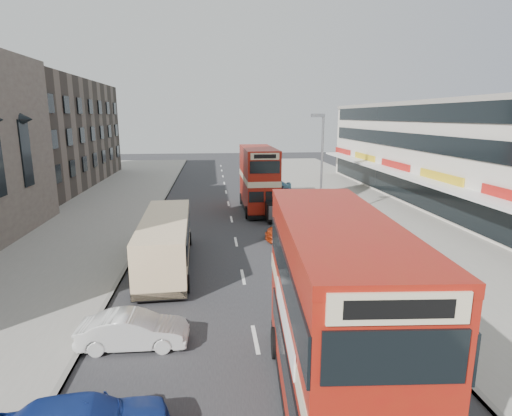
# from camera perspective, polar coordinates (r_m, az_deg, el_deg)

# --- Properties ---
(ground) EXTENTS (160.00, 160.00, 0.00)m
(ground) POSITION_cam_1_polar(r_m,az_deg,el_deg) (14.08, 0.83, -21.80)
(ground) COLOR #28282B
(ground) RESTS_ON ground
(road_surface) EXTENTS (12.00, 90.00, 0.01)m
(road_surface) POSITION_cam_1_polar(r_m,az_deg,el_deg) (32.55, -3.41, -1.56)
(road_surface) COLOR #28282B
(road_surface) RESTS_ON ground
(pavement_right) EXTENTS (12.00, 90.00, 0.15)m
(pavement_right) POSITION_cam_1_polar(r_m,az_deg,el_deg) (35.16, 16.52, -0.88)
(pavement_right) COLOR gray
(pavement_right) RESTS_ON ground
(pavement_left) EXTENTS (12.00, 90.00, 0.15)m
(pavement_left) POSITION_cam_1_polar(r_m,az_deg,el_deg) (34.17, -23.96, -1.84)
(pavement_left) COLOR gray
(pavement_left) RESTS_ON ground
(kerb_left) EXTENTS (0.20, 90.00, 0.16)m
(kerb_left) POSITION_cam_1_polar(r_m,az_deg,el_deg) (32.83, -14.11, -1.68)
(kerb_left) COLOR gray
(kerb_left) RESTS_ON ground
(kerb_right) EXTENTS (0.20, 90.00, 0.16)m
(kerb_right) POSITION_cam_1_polar(r_m,az_deg,el_deg) (33.36, 7.11, -1.17)
(kerb_right) COLOR gray
(kerb_right) RESTS_ON ground
(brick_terrace) EXTENTS (14.00, 28.00, 12.00)m
(brick_terrace) POSITION_cam_1_polar(r_m,az_deg,el_deg) (53.67, -29.03, 8.95)
(brick_terrace) COLOR #66594C
(brick_terrace) RESTS_ON ground
(commercial_row) EXTENTS (9.90, 46.20, 9.30)m
(commercial_row) POSITION_cam_1_polar(r_m,az_deg,el_deg) (39.89, 26.50, 6.60)
(commercial_row) COLOR beige
(commercial_row) RESTS_ON ground
(street_lamp) EXTENTS (1.00, 0.20, 8.12)m
(street_lamp) POSITION_cam_1_polar(r_m,az_deg,el_deg) (30.74, 8.97, 6.53)
(street_lamp) COLOR slate
(street_lamp) RESTS_ON ground
(bus_main) EXTENTS (3.26, 9.78, 5.30)m
(bus_main) POSITION_cam_1_polar(r_m,az_deg,el_deg) (11.31, 10.72, -14.80)
(bus_main) COLOR black
(bus_main) RESTS_ON ground
(bus_second) EXTENTS (2.66, 9.46, 5.21)m
(bus_second) POSITION_cam_1_polar(r_m,az_deg,el_deg) (35.17, 0.36, 4.07)
(bus_second) COLOR black
(bus_second) RESTS_ON ground
(coach) EXTENTS (2.77, 9.58, 2.52)m
(coach) POSITION_cam_1_polar(r_m,az_deg,el_deg) (22.58, -12.38, -4.35)
(coach) COLOR black
(coach) RESTS_ON ground
(car_left_front) EXTENTS (3.81, 1.42, 1.24)m
(car_left_front) POSITION_cam_1_polar(r_m,az_deg,el_deg) (15.65, -16.59, -15.90)
(car_left_front) COLOR silver
(car_left_front) RESTS_ON ground
(car_right_a) EXTENTS (5.16, 2.26, 1.47)m
(car_right_a) POSITION_cam_1_polar(r_m,az_deg,el_deg) (27.07, 6.63, -2.95)
(car_right_a) COLOR #A93210
(car_right_a) RESTS_ON ground
(car_right_b) EXTENTS (4.68, 2.27, 1.28)m
(car_right_b) POSITION_cam_1_polar(r_m,az_deg,el_deg) (33.04, 5.14, -0.25)
(car_right_b) COLOR #BC7812
(car_right_b) RESTS_ON ground
(car_right_c) EXTENTS (4.27, 1.73, 1.45)m
(car_right_c) POSITION_cam_1_polar(r_m,az_deg,el_deg) (43.66, 2.10, 3.06)
(car_right_c) COLOR #5996B3
(car_right_c) RESTS_ON ground
(pedestrian_near) EXTENTS (0.85, 0.79, 1.92)m
(pedestrian_near) POSITION_cam_1_polar(r_m,az_deg,el_deg) (26.82, 15.33, -2.65)
(pedestrian_near) COLOR gray
(pedestrian_near) RESTS_ON pavement_right
(cyclist) EXTENTS (0.73, 1.97, 2.21)m
(cyclist) POSITION_cam_1_polar(r_m,az_deg,el_deg) (35.18, 3.63, 0.73)
(cyclist) COLOR gray
(cyclist) RESTS_ON ground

